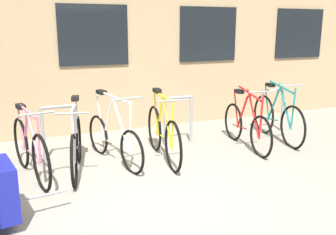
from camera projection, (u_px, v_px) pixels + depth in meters
ground_plane at (157, 198)px, 4.54m from camera, size 42.00×42.00×0.00m
bike_rack at (123, 121)px, 6.18m from camera, size 6.55×0.05×0.85m
bicycle_silver at (76, 146)px, 5.29m from camera, size 0.53×1.66×1.05m
bicycle_pink at (30, 149)px, 5.10m from camera, size 0.50×1.73×1.01m
bicycle_yellow at (163, 134)px, 5.81m from camera, size 0.44×1.78×1.08m
bicycle_teal at (277, 118)px, 6.84m from camera, size 0.44×1.75×1.09m
bicycle_red at (246, 126)px, 6.40m from camera, size 0.44×1.68×1.07m
bicycle_white at (114, 138)px, 5.69m from camera, size 0.53×1.69×1.09m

